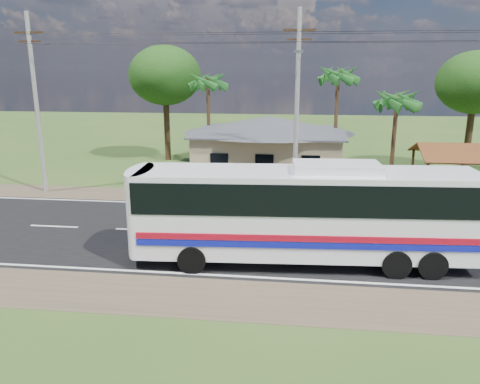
% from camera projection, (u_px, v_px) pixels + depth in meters
% --- Properties ---
extents(ground, '(120.00, 120.00, 0.00)m').
position_uv_depth(ground, '(230.00, 234.00, 22.58)').
color(ground, '#2C4E1B').
rests_on(ground, ground).
extents(road, '(120.00, 16.00, 0.03)m').
position_uv_depth(road, '(230.00, 234.00, 22.58)').
color(road, black).
rests_on(road, ground).
extents(house, '(12.40, 10.00, 5.00)m').
position_uv_depth(house, '(268.00, 140.00, 34.25)').
color(house, tan).
rests_on(house, ground).
extents(waiting_shed, '(5.20, 4.48, 3.35)m').
position_uv_depth(waiting_shed, '(460.00, 153.00, 28.53)').
color(waiting_shed, '#3C2915').
rests_on(waiting_shed, ground).
extents(concrete_barrier, '(7.00, 0.30, 0.90)m').
position_uv_depth(concrete_barrier, '(454.00, 201.00, 26.45)').
color(concrete_barrier, '#9E9E99').
rests_on(concrete_barrier, ground).
extents(utility_poles, '(32.80, 2.22, 11.00)m').
position_uv_depth(utility_poles, '(291.00, 104.00, 27.01)').
color(utility_poles, '#9E9E99').
rests_on(utility_poles, ground).
extents(palm_near, '(2.80, 2.80, 6.70)m').
position_uv_depth(palm_near, '(397.00, 100.00, 30.57)').
color(palm_near, '#47301E').
rests_on(palm_near, ground).
extents(palm_mid, '(2.80, 2.80, 8.20)m').
position_uv_depth(palm_mid, '(338.00, 76.00, 34.91)').
color(palm_mid, '#47301E').
rests_on(palm_mid, ground).
extents(palm_far, '(2.80, 2.80, 7.70)m').
position_uv_depth(palm_far, '(208.00, 82.00, 36.67)').
color(palm_far, '#47301E').
rests_on(palm_far, ground).
extents(tree_behind_house, '(6.00, 6.00, 9.61)m').
position_uv_depth(tree_behind_house, '(165.00, 76.00, 38.93)').
color(tree_behind_house, '#47301E').
rests_on(tree_behind_house, ground).
extents(tree_behind_shed, '(5.60, 5.60, 9.02)m').
position_uv_depth(tree_behind_shed, '(475.00, 83.00, 34.36)').
color(tree_behind_shed, '#47301E').
rests_on(tree_behind_shed, ground).
extents(coach_bus, '(13.64, 3.70, 4.19)m').
position_uv_depth(coach_bus, '(307.00, 207.00, 18.70)').
color(coach_bus, white).
rests_on(coach_bus, ground).
extents(motorcycle, '(1.77, 1.14, 0.88)m').
position_uv_depth(motorcycle, '(258.00, 199.00, 27.03)').
color(motorcycle, black).
rests_on(motorcycle, ground).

